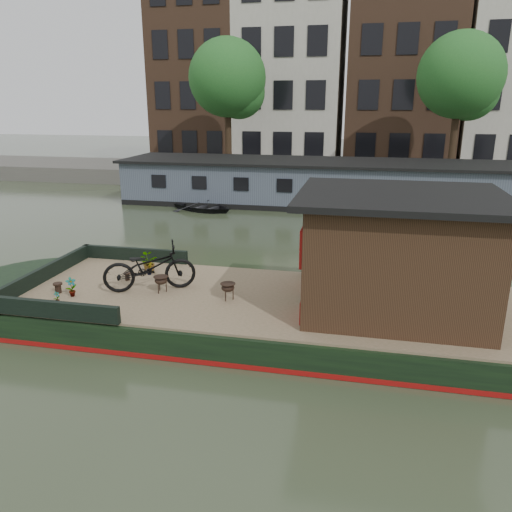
% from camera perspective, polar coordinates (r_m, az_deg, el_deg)
% --- Properties ---
extents(ground, '(120.00, 120.00, 0.00)m').
position_cam_1_polar(ground, '(11.16, 3.63, -8.10)').
color(ground, '#333C26').
rests_on(ground, ground).
extents(houseboat_hull, '(14.01, 4.02, 0.60)m').
position_cam_1_polar(houseboat_hull, '(11.30, -3.08, -6.24)').
color(houseboat_hull, black).
rests_on(houseboat_hull, ground).
extents(houseboat_deck, '(11.80, 3.80, 0.05)m').
position_cam_1_polar(houseboat_deck, '(10.91, 3.69, -5.13)').
color(houseboat_deck, '#8E7558').
rests_on(houseboat_deck, houseboat_hull).
extents(bow_bulwark, '(3.00, 4.00, 0.35)m').
position_cam_1_polar(bow_bulwark, '(12.56, -19.81, -2.14)').
color(bow_bulwark, black).
rests_on(bow_bulwark, houseboat_deck).
extents(cabin, '(4.00, 3.50, 2.42)m').
position_cam_1_polar(cabin, '(10.43, 15.78, 0.46)').
color(cabin, black).
rests_on(cabin, houseboat_deck).
extents(bicycle, '(2.17, 1.52, 1.08)m').
position_cam_1_polar(bicycle, '(11.52, -12.08, -1.26)').
color(bicycle, black).
rests_on(bicycle, houseboat_deck).
extents(potted_plant_a, '(0.26, 0.28, 0.44)m').
position_cam_1_polar(potted_plant_a, '(11.71, -20.35, -3.35)').
color(potted_plant_a, maroon).
rests_on(potted_plant_a, houseboat_deck).
extents(potted_plant_b, '(0.17, 0.20, 0.31)m').
position_cam_1_polar(potted_plant_b, '(12.68, -12.10, -1.40)').
color(potted_plant_b, brown).
rests_on(potted_plant_b, houseboat_deck).
extents(potted_plant_c, '(0.44, 0.39, 0.48)m').
position_cam_1_polar(potted_plant_c, '(12.84, -12.23, -0.77)').
color(potted_plant_c, maroon).
rests_on(potted_plant_c, houseboat_deck).
extents(potted_plant_d, '(0.34, 0.34, 0.53)m').
position_cam_1_polar(potted_plant_d, '(12.37, 5.82, -1.03)').
color(potted_plant_d, maroon).
rests_on(potted_plant_d, houseboat_deck).
extents(potted_plant_e, '(0.13, 0.16, 0.26)m').
position_cam_1_polar(potted_plant_e, '(11.46, -21.79, -4.43)').
color(potted_plant_e, brown).
rests_on(potted_plant_e, houseboat_deck).
extents(brazier_front, '(0.44, 0.44, 0.37)m').
position_cam_1_polar(brazier_front, '(10.84, -3.22, -4.07)').
color(brazier_front, black).
rests_on(brazier_front, houseboat_deck).
extents(brazier_rear, '(0.42, 0.42, 0.38)m').
position_cam_1_polar(brazier_rear, '(11.45, -10.78, -3.18)').
color(brazier_rear, black).
rests_on(brazier_rear, houseboat_deck).
extents(bollard_port, '(0.17, 0.17, 0.19)m').
position_cam_1_polar(bollard_port, '(12.41, -14.50, -2.27)').
color(bollard_port, black).
rests_on(bollard_port, houseboat_deck).
extents(bollard_stbd, '(0.21, 0.21, 0.23)m').
position_cam_1_polar(bollard_stbd, '(12.07, -21.68, -3.41)').
color(bollard_stbd, black).
rests_on(bollard_stbd, houseboat_deck).
extents(dinghy, '(3.46, 2.98, 0.60)m').
position_cam_1_polar(dinghy, '(23.08, -6.02, 5.94)').
color(dinghy, black).
rests_on(dinghy, ground).
extents(far_houseboat, '(20.40, 4.40, 2.11)m').
position_cam_1_polar(far_houseboat, '(24.33, 8.74, 8.01)').
color(far_houseboat, '#495361').
rests_on(far_houseboat, ground).
extents(quay, '(60.00, 6.00, 0.90)m').
position_cam_1_polar(quay, '(30.83, 9.52, 8.90)').
color(quay, '#47443F').
rests_on(quay, ground).
extents(townhouse_row, '(27.25, 8.00, 16.50)m').
position_cam_1_polar(townhouse_row, '(37.65, 10.99, 21.66)').
color(townhouse_row, brown).
rests_on(townhouse_row, ground).
extents(tree_left, '(4.40, 4.40, 7.40)m').
position_cam_1_polar(tree_left, '(30.12, -2.98, 19.31)').
color(tree_left, '#332316').
rests_on(tree_left, quay).
extents(tree_right, '(4.40, 4.40, 7.40)m').
position_cam_1_polar(tree_right, '(29.46, 22.56, 18.15)').
color(tree_right, '#332316').
rests_on(tree_right, quay).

